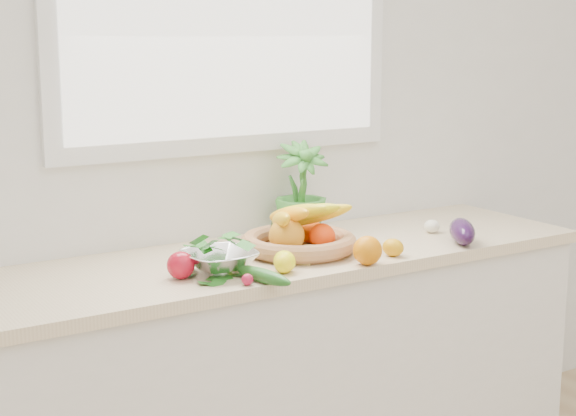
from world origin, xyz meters
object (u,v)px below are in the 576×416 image
fruit_basket (298,236)px  eggplant (462,231)px  cucumber (263,276)px  colander_with_spinach (219,255)px  potted_herb (301,190)px  apple (181,265)px

fruit_basket → eggplant: bearing=-19.6°
cucumber → colander_with_spinach: (-0.06, 0.16, 0.04)m
fruit_basket → colander_with_spinach: (-0.34, -0.09, 0.00)m
cucumber → potted_herb: (0.42, 0.45, 0.14)m
eggplant → potted_herb: bearing=135.0°
potted_herb → colander_with_spinach: potted_herb is taller
eggplant → colander_with_spinach: size_ratio=0.96×
eggplant → fruit_basket: 0.58m
cucumber → colander_with_spinach: bearing=110.8°
apple → fruit_basket: (0.46, 0.08, 0.01)m
cucumber → fruit_basket: (0.28, 0.25, 0.03)m
eggplant → colander_with_spinach: bearing=173.4°
eggplant → cucumber: (-0.82, -0.05, -0.02)m
apple → cucumber: size_ratio=0.36×
eggplant → cucumber: 0.82m
cucumber → eggplant: bearing=3.8°
cucumber → potted_herb: potted_herb is taller
colander_with_spinach → eggplant: bearing=-6.6°
potted_herb → fruit_basket: potted_herb is taller
eggplant → cucumber: size_ratio=0.92×
apple → colander_with_spinach: colander_with_spinach is taller
apple → colander_with_spinach: 0.13m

